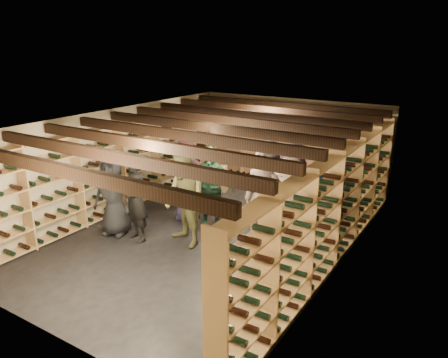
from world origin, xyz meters
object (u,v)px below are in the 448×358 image
object	(u,v)px
crate_stack_right	(297,210)
person_10	(210,187)
person_9	(181,170)
person_2	(185,200)
person_4	(317,213)
person_1	(136,199)
person_5	(186,173)
person_11	(292,184)
person_0	(113,195)
person_12	(269,180)
person_7	(262,198)
crate_loose	(307,221)
person_3	(288,205)
crate_stack_left	(218,178)
person_6	(187,186)

from	to	relation	value
crate_stack_right	person_10	xyz separation A→B (m)	(-1.41, -1.51, 0.74)
person_9	person_2	bearing A→B (deg)	-25.77
person_4	person_1	bearing A→B (deg)	-143.76
crate_stack_right	person_5	size ratio (longest dim) A/B	0.31
person_1	person_11	bearing A→B (deg)	62.69
person_9	person_0	bearing A→B (deg)	-62.33
person_0	person_12	xyz separation A→B (m)	(2.37, 2.43, 0.06)
crate_stack_right	person_4	xyz separation A→B (m)	(0.95, -1.38, 0.61)
crate_stack_right	person_2	world-z (taller)	person_2
person_11	crate_stack_right	bearing A→B (deg)	101.43
person_1	person_7	xyz separation A→B (m)	(2.19, 1.23, 0.07)
person_2	person_12	bearing A→B (deg)	91.62
crate_loose	person_9	bearing A→B (deg)	-177.59
person_2	person_4	size ratio (longest dim) A/B	1.21
person_0	person_3	size ratio (longest dim) A/B	0.94
person_2	person_11	world-z (taller)	person_2
person_2	person_3	bearing A→B (deg)	49.92
person_5	crate_loose	bearing A→B (deg)	3.45
crate_loose	person_4	world-z (taller)	person_4
person_2	person_3	world-z (taller)	person_2
person_4	person_7	size ratio (longest dim) A/B	0.82
crate_stack_left	person_4	world-z (taller)	person_4
person_4	person_7	world-z (taller)	person_7
person_5	person_6	xyz separation A→B (m)	(0.55, -0.72, -0.03)
person_6	person_3	bearing A→B (deg)	20.56
crate_loose	person_0	xyz separation A→B (m)	(-3.27, -2.57, 0.78)
crate_stack_left	person_5	xyz separation A→B (m)	(0.00, -1.40, 0.51)
crate_stack_right	person_11	bearing A→B (deg)	-87.57
person_9	person_12	distance (m)	2.50
person_7	person_9	distance (m)	3.15
crate_stack_right	person_5	bearing A→B (deg)	-163.33
person_9	person_7	bearing A→B (deg)	3.05
crate_stack_right	person_2	size ratio (longest dim) A/B	0.28
person_5	person_12	size ratio (longest dim) A/B	0.93
crate_loose	person_7	world-z (taller)	person_7
person_1	person_7	distance (m)	2.51
person_5	person_9	xyz separation A→B (m)	(-0.43, 0.34, -0.08)
person_12	person_9	bearing A→B (deg)	-158.67
person_6	crate_stack_left	bearing A→B (deg)	127.29
person_1	person_10	world-z (taller)	person_10
person_5	person_6	size ratio (longest dim) A/B	1.04
person_9	person_6	bearing A→B (deg)	-22.39
person_7	person_3	bearing A→B (deg)	-23.15
crate_stack_right	person_10	bearing A→B (deg)	-133.16
person_1	person_9	world-z (taller)	person_1
person_5	person_7	distance (m)	2.62
crate_stack_left	person_1	xyz separation A→B (m)	(0.30, -3.45, 0.54)
person_6	person_1	bearing A→B (deg)	-78.41
person_9	person_5	bearing A→B (deg)	-13.58
person_1	person_4	size ratio (longest dim) A/B	1.13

